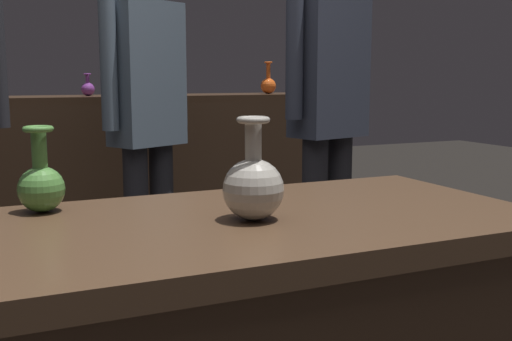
{
  "coord_description": "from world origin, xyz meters",
  "views": [
    {
      "loc": [
        -0.53,
        -1.16,
        1.09
      ],
      "look_at": [
        -0.01,
        -0.02,
        0.9
      ],
      "focal_mm": 43.04,
      "sensor_mm": 36.0,
      "label": 1
    }
  ],
  "objects_px": {
    "vase_centerpiece": "(253,185)",
    "visitor_near_right": "(329,98)",
    "vase_tall_behind": "(41,183)",
    "shelf_vase_far_right": "(268,84)",
    "shelf_vase_center": "(88,88)",
    "visitor_center_back": "(147,111)"
  },
  "relations": [
    {
      "from": "vase_tall_behind",
      "to": "shelf_vase_far_right",
      "type": "bearing_deg",
      "value": 52.86
    },
    {
      "from": "vase_tall_behind",
      "to": "shelf_vase_center",
      "type": "xyz_separation_m",
      "value": [
        0.42,
        1.95,
        0.17
      ]
    },
    {
      "from": "shelf_vase_far_right",
      "to": "visitor_near_right",
      "type": "distance_m",
      "value": 1.07
    },
    {
      "from": "vase_centerpiece",
      "to": "visitor_center_back",
      "type": "distance_m",
      "value": 1.57
    },
    {
      "from": "vase_centerpiece",
      "to": "vase_tall_behind",
      "type": "height_order",
      "value": "vase_centerpiece"
    },
    {
      "from": "shelf_vase_center",
      "to": "shelf_vase_far_right",
      "type": "height_order",
      "value": "shelf_vase_far_right"
    },
    {
      "from": "shelf_vase_center",
      "to": "shelf_vase_far_right",
      "type": "xyz_separation_m",
      "value": [
        1.04,
        -0.02,
        0.02
      ]
    },
    {
      "from": "visitor_center_back",
      "to": "visitor_near_right",
      "type": "bearing_deg",
      "value": 121.02
    },
    {
      "from": "visitor_center_back",
      "to": "shelf_vase_far_right",
      "type": "bearing_deg",
      "value": -171.66
    },
    {
      "from": "vase_tall_behind",
      "to": "shelf_vase_center",
      "type": "bearing_deg",
      "value": 77.95
    },
    {
      "from": "vase_centerpiece",
      "to": "vase_tall_behind",
      "type": "bearing_deg",
      "value": 146.64
    },
    {
      "from": "vase_centerpiece",
      "to": "visitor_near_right",
      "type": "distance_m",
      "value": 1.42
    },
    {
      "from": "shelf_vase_center",
      "to": "visitor_near_right",
      "type": "xyz_separation_m",
      "value": [
        0.83,
        -1.07,
        -0.03
      ]
    },
    {
      "from": "shelf_vase_far_right",
      "to": "visitor_center_back",
      "type": "xyz_separation_m",
      "value": [
        -0.89,
        -0.62,
        -0.11
      ]
    },
    {
      "from": "vase_tall_behind",
      "to": "visitor_near_right",
      "type": "bearing_deg",
      "value": 35.09
    },
    {
      "from": "vase_tall_behind",
      "to": "shelf_vase_far_right",
      "type": "xyz_separation_m",
      "value": [
        1.46,
        1.92,
        0.18
      ]
    },
    {
      "from": "vase_tall_behind",
      "to": "visitor_near_right",
      "type": "height_order",
      "value": "visitor_near_right"
    },
    {
      "from": "visitor_near_right",
      "to": "vase_centerpiece",
      "type": "bearing_deg",
      "value": 37.84
    },
    {
      "from": "visitor_center_back",
      "to": "shelf_vase_center",
      "type": "bearing_deg",
      "value": -103.45
    },
    {
      "from": "visitor_near_right",
      "to": "visitor_center_back",
      "type": "height_order",
      "value": "visitor_near_right"
    },
    {
      "from": "vase_centerpiece",
      "to": "visitor_near_right",
      "type": "relative_size",
      "value": 0.13
    },
    {
      "from": "shelf_vase_center",
      "to": "visitor_near_right",
      "type": "relative_size",
      "value": 0.07
    }
  ]
}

